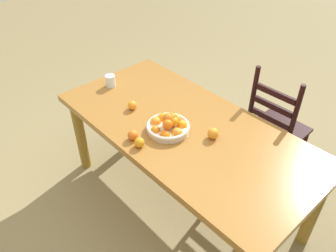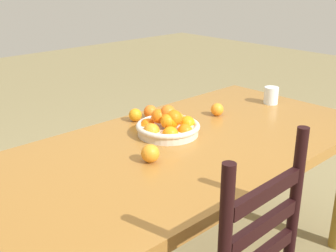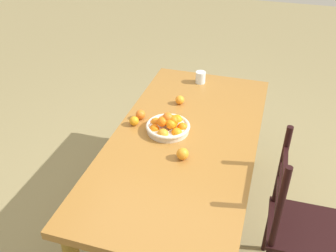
# 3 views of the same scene
# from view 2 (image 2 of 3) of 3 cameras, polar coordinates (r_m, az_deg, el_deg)

# --- Properties ---
(dining_table) EXTENTS (1.86, 0.91, 0.74)m
(dining_table) POSITION_cam_2_polar(r_m,az_deg,el_deg) (1.85, 1.72, -5.11)
(dining_table) COLOR #99662B
(dining_table) RESTS_ON ground
(fruit_bowl) EXTENTS (0.29, 0.29, 0.14)m
(fruit_bowl) POSITION_cam_2_polar(r_m,az_deg,el_deg) (1.90, 0.04, 0.05)
(fruit_bowl) COLOR beige
(fruit_bowl) RESTS_ON dining_table
(orange_loose_0) EXTENTS (0.07, 0.07, 0.07)m
(orange_loose_0) POSITION_cam_2_polar(r_m,az_deg,el_deg) (2.12, -2.38, 1.93)
(orange_loose_0) COLOR orange
(orange_loose_0) RESTS_ON dining_table
(orange_loose_1) EXTENTS (0.06, 0.06, 0.06)m
(orange_loose_1) POSITION_cam_2_polar(r_m,az_deg,el_deg) (2.17, 6.58, 2.22)
(orange_loose_1) COLOR orange
(orange_loose_1) RESTS_ON dining_table
(orange_loose_2) EXTENTS (0.06, 0.06, 0.06)m
(orange_loose_2) POSITION_cam_2_polar(r_m,az_deg,el_deg) (2.08, -4.40, 1.48)
(orange_loose_2) COLOR orange
(orange_loose_2) RESTS_ON dining_table
(orange_loose_3) EXTENTS (0.07, 0.07, 0.07)m
(orange_loose_3) POSITION_cam_2_polar(r_m,az_deg,el_deg) (1.64, -2.39, -3.67)
(orange_loose_3) COLOR orange
(orange_loose_3) RESTS_ON dining_table
(drinking_glass) EXTENTS (0.08, 0.08, 0.09)m
(drinking_glass) POSITION_cam_2_polar(r_m,az_deg,el_deg) (2.41, 13.61, 4.00)
(drinking_glass) COLOR silver
(drinking_glass) RESTS_ON dining_table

